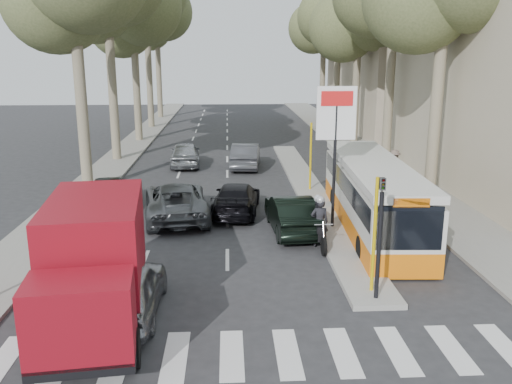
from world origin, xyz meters
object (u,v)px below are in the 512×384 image
at_px(silver_hatchback, 129,290).
at_px(red_truck, 94,262).
at_px(motorcycle, 318,222).
at_px(city_bus, 372,194).
at_px(dark_hatchback, 291,214).

relative_size(silver_hatchback, red_truck, 0.68).
bearing_deg(motorcycle, red_truck, -141.76).
xyz_separation_m(silver_hatchback, city_bus, (8.30, 6.90, 0.73)).
bearing_deg(dark_hatchback, motorcycle, 111.95).
relative_size(dark_hatchback, red_truck, 0.72).
bearing_deg(silver_hatchback, dark_hatchback, -126.60).
bearing_deg(motorcycle, city_bus, 34.69).
relative_size(silver_hatchback, motorcycle, 1.85).
distance_m(red_truck, city_bus, 11.62).
bearing_deg(red_truck, silver_hatchback, 23.75).
xyz_separation_m(dark_hatchback, red_truck, (-5.82, -7.18, 0.95)).
height_order(city_bus, motorcycle, city_bus).
height_order(dark_hatchback, city_bus, city_bus).
relative_size(silver_hatchback, city_bus, 0.40).
bearing_deg(dark_hatchback, red_truck, 47.02).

